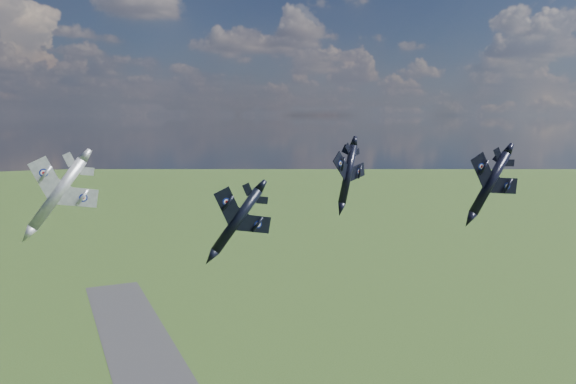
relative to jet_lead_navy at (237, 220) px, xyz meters
name	(u,v)px	position (x,y,z in m)	size (l,w,h in m)	color
jet_lead_navy	(237,220)	(0.00, 0.00, 0.00)	(11.60, 16.17, 3.35)	black
jet_right_navy	(490,183)	(30.88, -21.53, 6.71)	(9.91, 13.81, 2.86)	black
jet_high_navy	(348,174)	(26.55, 11.40, 5.06)	(11.42, 15.92, 3.29)	black
jet_left_silver	(58,193)	(-25.81, 2.15, 5.46)	(11.37, 15.85, 3.28)	#90929A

